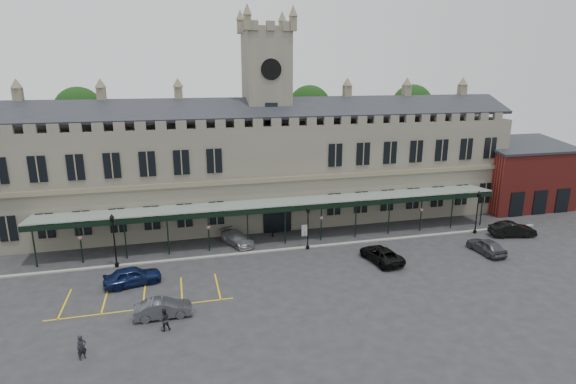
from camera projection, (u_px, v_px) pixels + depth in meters
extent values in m
plane|color=#242426|center=(304.00, 271.00, 41.12)|extent=(140.00, 140.00, 0.00)
cube|color=#5D594D|center=(268.00, 172.00, 54.56)|extent=(60.00, 10.00, 12.00)
cube|color=brown|center=(277.00, 179.00, 49.66)|extent=(60.00, 0.35, 0.50)
cube|color=black|center=(271.00, 108.00, 50.21)|extent=(60.00, 4.77, 2.20)
cube|color=black|center=(263.00, 105.00, 54.89)|extent=(60.00, 4.77, 2.20)
cube|color=black|center=(277.00, 216.00, 50.84)|extent=(3.20, 0.18, 3.80)
cube|color=#5D594D|center=(267.00, 130.00, 53.27)|extent=(5.00, 5.00, 22.00)
cylinder|color=silver|center=(271.00, 69.00, 49.08)|extent=(2.20, 0.12, 2.20)
cylinder|color=black|center=(271.00, 69.00, 49.01)|extent=(2.30, 0.04, 2.30)
cube|color=black|center=(272.00, 115.00, 50.36)|extent=(1.40, 0.12, 2.80)
cube|color=#8C9E93|center=(281.00, 202.00, 48.49)|extent=(50.00, 4.00, 0.40)
cube|color=black|center=(286.00, 210.00, 46.68)|extent=(50.00, 0.18, 0.50)
cube|color=maroon|center=(519.00, 177.00, 60.44)|extent=(12.00, 8.00, 8.00)
cube|color=black|center=(524.00, 144.00, 59.28)|extent=(12.40, 8.36, 1.47)
cube|color=gray|center=(289.00, 249.00, 46.25)|extent=(60.00, 0.40, 0.12)
cylinder|color=#332314|center=(86.00, 166.00, 57.69)|extent=(0.70, 0.70, 12.00)
sphere|color=black|center=(79.00, 111.00, 55.89)|extent=(6.00, 6.00, 6.00)
cylinder|color=#332314|center=(309.00, 156.00, 64.90)|extent=(0.70, 0.70, 12.00)
sphere|color=black|center=(309.00, 107.00, 63.10)|extent=(6.00, 6.00, 6.00)
cylinder|color=#332314|center=(409.00, 151.00, 68.75)|extent=(0.70, 0.70, 12.00)
sphere|color=black|center=(412.00, 105.00, 66.95)|extent=(6.00, 6.00, 6.00)
cylinder|color=black|center=(117.00, 265.00, 42.11)|extent=(0.40, 0.40, 0.33)
cylinder|color=black|center=(115.00, 244.00, 41.58)|extent=(0.13, 0.13, 4.46)
cube|color=black|center=(112.00, 220.00, 40.96)|extent=(0.31, 0.31, 0.45)
cone|color=black|center=(112.00, 216.00, 40.86)|extent=(0.49, 0.49, 0.33)
cylinder|color=black|center=(308.00, 247.00, 46.39)|extent=(0.36, 0.36, 0.30)
cylinder|color=black|center=(308.00, 231.00, 45.92)|extent=(0.12, 0.12, 3.99)
cube|color=black|center=(308.00, 211.00, 45.37)|extent=(0.28, 0.28, 0.40)
cone|color=black|center=(308.00, 207.00, 45.28)|extent=(0.44, 0.44, 0.30)
cylinder|color=black|center=(475.00, 232.00, 50.96)|extent=(0.38, 0.38, 0.32)
cylinder|color=black|center=(477.00, 215.00, 50.45)|extent=(0.13, 0.13, 4.27)
cube|color=black|center=(479.00, 195.00, 49.86)|extent=(0.30, 0.30, 0.43)
cone|color=black|center=(479.00, 192.00, 49.77)|extent=(0.47, 0.47, 0.32)
cube|color=#FA6507|center=(473.00, 247.00, 46.82)|extent=(0.35, 0.35, 0.04)
cone|color=#FA6507|center=(474.00, 244.00, 46.74)|extent=(0.41, 0.41, 0.65)
cylinder|color=silver|center=(474.00, 244.00, 46.72)|extent=(0.27, 0.27, 0.09)
cylinder|color=black|center=(305.00, 234.00, 50.02)|extent=(0.07, 0.07, 0.55)
cube|color=silver|center=(305.00, 230.00, 49.92)|extent=(0.77, 0.07, 1.31)
cylinder|color=black|center=(273.00, 233.00, 49.72)|extent=(0.15, 0.15, 0.87)
cylinder|color=black|center=(321.00, 230.00, 50.60)|extent=(0.16, 0.16, 0.90)
imported|color=#0D183C|center=(132.00, 276.00, 38.35)|extent=(5.03, 2.87, 1.61)
imported|color=#3B3E43|center=(163.00, 308.00, 33.31)|extent=(4.24, 1.55, 1.39)
imported|color=gray|center=(237.00, 238.00, 47.41)|extent=(3.66, 5.03, 1.35)
imported|color=black|center=(381.00, 254.00, 43.15)|extent=(3.11, 5.42, 1.42)
imported|color=#3B3E43|center=(486.00, 246.00, 45.15)|extent=(1.97, 4.51, 1.51)
imported|color=black|center=(512.00, 229.00, 49.79)|extent=(5.10, 2.59, 1.60)
imported|color=black|center=(82.00, 348.00, 28.33)|extent=(0.72, 0.66, 1.65)
imported|color=black|center=(164.00, 320.00, 31.50)|extent=(0.94, 0.80, 1.69)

